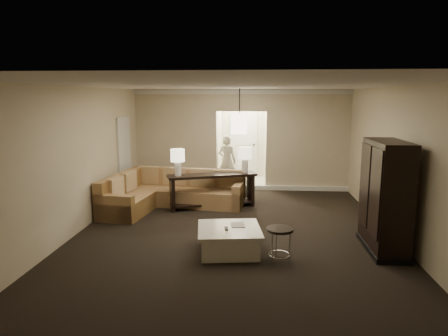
# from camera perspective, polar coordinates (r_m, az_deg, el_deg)

# --- Properties ---
(ground) EXTENTS (8.00, 8.00, 0.00)m
(ground) POSITION_cam_1_polar(r_m,az_deg,el_deg) (7.62, 1.25, -9.80)
(ground) COLOR black
(ground) RESTS_ON ground
(wall_back) EXTENTS (6.00, 0.04, 2.80)m
(wall_back) POSITION_cam_1_polar(r_m,az_deg,el_deg) (11.22, 2.47, 3.99)
(wall_back) COLOR #C1B292
(wall_back) RESTS_ON ground
(wall_front) EXTENTS (6.00, 0.04, 2.80)m
(wall_front) POSITION_cam_1_polar(r_m,az_deg,el_deg) (3.40, -2.64, -10.48)
(wall_front) COLOR #C1B292
(wall_front) RESTS_ON ground
(wall_left) EXTENTS (0.04, 8.00, 2.80)m
(wall_left) POSITION_cam_1_polar(r_m,az_deg,el_deg) (8.01, -20.66, 0.88)
(wall_left) COLOR #C1B292
(wall_left) RESTS_ON ground
(wall_right) EXTENTS (0.04, 8.00, 2.80)m
(wall_right) POSITION_cam_1_polar(r_m,az_deg,el_deg) (7.70, 24.18, 0.30)
(wall_right) COLOR #C1B292
(wall_right) RESTS_ON ground
(ceiling) EXTENTS (6.00, 8.00, 0.02)m
(ceiling) POSITION_cam_1_polar(r_m,az_deg,el_deg) (7.17, 1.34, 11.75)
(ceiling) COLOR silver
(ceiling) RESTS_ON wall_back
(crown_molding) EXTENTS (6.00, 0.10, 0.12)m
(crown_molding) POSITION_cam_1_polar(r_m,az_deg,el_deg) (11.11, 2.51, 10.80)
(crown_molding) COLOR silver
(crown_molding) RESTS_ON wall_back
(baseboard) EXTENTS (6.00, 0.10, 0.12)m
(baseboard) POSITION_cam_1_polar(r_m,az_deg,el_deg) (11.40, 2.41, -2.75)
(baseboard) COLOR silver
(baseboard) RESTS_ON ground
(side_door) EXTENTS (0.05, 0.90, 2.10)m
(side_door) POSITION_cam_1_polar(r_m,az_deg,el_deg) (10.62, -14.03, 1.45)
(side_door) COLOR silver
(side_door) RESTS_ON ground
(foyer) EXTENTS (1.44, 2.02, 2.80)m
(foyer) POSITION_cam_1_polar(r_m,az_deg,el_deg) (12.57, 2.69, 4.19)
(foyer) COLOR white
(foyer) RESTS_ON ground
(sectional_sofa) EXTENTS (3.14, 2.39, 0.86)m
(sectional_sofa) POSITION_cam_1_polar(r_m,az_deg,el_deg) (9.60, -8.16, -3.56)
(sectional_sofa) COLOR brown
(sectional_sofa) RESTS_ON ground
(coffee_table) EXTENTS (1.17, 1.17, 0.44)m
(coffee_table) POSITION_cam_1_polar(r_m,az_deg,el_deg) (6.86, 0.74, -10.18)
(coffee_table) COLOR silver
(coffee_table) RESTS_ON ground
(console_table) EXTENTS (2.13, 1.14, 0.81)m
(console_table) POSITION_cam_1_polar(r_m,az_deg,el_deg) (9.45, -1.69, -2.82)
(console_table) COLOR black
(console_table) RESTS_ON ground
(armoire) EXTENTS (0.56, 1.31, 1.89)m
(armoire) POSITION_cam_1_polar(r_m,az_deg,el_deg) (7.26, 22.00, -4.12)
(armoire) COLOR black
(armoire) RESTS_ON ground
(drink_table) EXTENTS (0.43, 0.43, 0.54)m
(drink_table) POSITION_cam_1_polar(r_m,az_deg,el_deg) (6.52, 7.95, -9.79)
(drink_table) COLOR black
(drink_table) RESTS_ON ground
(table_lamp_left) EXTENTS (0.32, 0.32, 0.62)m
(table_lamp_left) POSITION_cam_1_polar(r_m,az_deg,el_deg) (9.16, -6.64, 1.42)
(table_lamp_left) COLOR white
(table_lamp_left) RESTS_ON console_table
(table_lamp_right) EXTENTS (0.32, 0.32, 0.62)m
(table_lamp_right) POSITION_cam_1_polar(r_m,az_deg,el_deg) (9.52, 3.03, 1.80)
(table_lamp_right) COLOR white
(table_lamp_right) RESTS_ON console_table
(pendant_light) EXTENTS (0.38, 0.38, 1.09)m
(pendant_light) POSITION_cam_1_polar(r_m,az_deg,el_deg) (9.88, 2.21, 6.38)
(pendant_light) COLOR black
(pendant_light) RESTS_ON ceiling
(person) EXTENTS (0.70, 0.59, 1.67)m
(person) POSITION_cam_1_polar(r_m,az_deg,el_deg) (11.62, 0.44, 1.39)
(person) COLOR beige
(person) RESTS_ON ground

